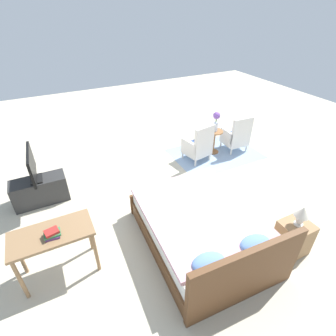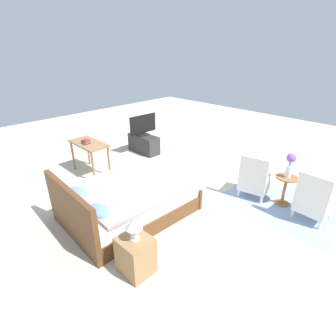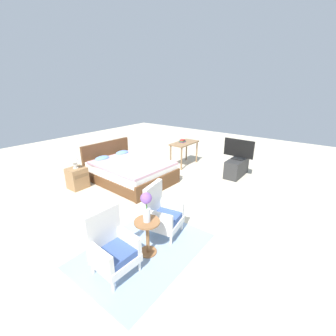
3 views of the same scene
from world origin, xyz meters
name	(u,v)px [view 3 (image 3 of 3)]	position (x,y,z in m)	size (l,w,h in m)	color
ground_plane	(161,193)	(0.00, 0.00, 0.00)	(16.00, 16.00, 0.00)	beige
floor_rug	(144,250)	(-1.78, -1.07, 0.00)	(2.10, 1.50, 0.01)	#8EA8C6
bed	(130,170)	(0.09, 1.19, 0.30)	(1.72, 2.27, 0.96)	brown
armchair_by_window_left	(112,248)	(-2.34, -1.02, 0.38)	(0.57, 0.57, 0.92)	white
armchair_by_window_right	(162,214)	(-1.22, -1.02, 0.38)	(0.63, 0.63, 0.92)	white
side_table	(147,233)	(-1.78, -1.17, 0.37)	(0.40, 0.40, 0.59)	#936038
flower_vase	(146,204)	(-1.78, -1.17, 0.88)	(0.17, 0.17, 0.48)	silver
nightstand	(77,178)	(-1.06, 1.91, 0.27)	(0.44, 0.41, 0.55)	#997047
table_lamp	(75,160)	(-1.06, 1.91, 0.76)	(0.22, 0.22, 0.33)	silver
tv_stand	(236,167)	(2.24, -1.06, 0.25)	(0.96, 0.40, 0.51)	#2D2D2D
tv_flatscreen	(239,149)	(2.24, -1.06, 0.81)	(0.21, 0.87, 0.58)	black
vanity_desk	(184,146)	(2.13, 0.71, 0.65)	(1.04, 0.52, 0.77)	#8E6B47
book_stack	(182,141)	(2.11, 0.78, 0.81)	(0.20, 0.18, 0.09)	#66387A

